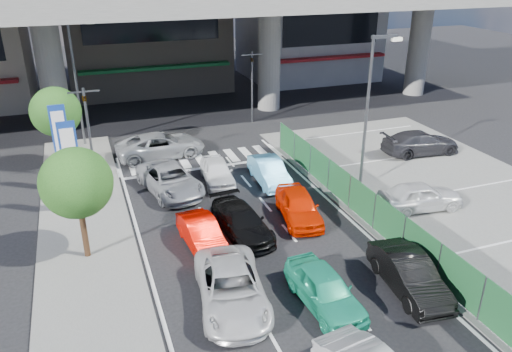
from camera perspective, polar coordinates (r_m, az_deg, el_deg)
name	(u,v)px	position (r m, az deg, el deg)	size (l,w,h in m)	color
ground	(282,277)	(19.75, 3.00, -11.49)	(120.00, 120.00, 0.00)	black
parking_lot	(473,209)	(26.74, 23.57, -3.49)	(12.00, 28.00, 0.06)	#605F5D
sidewalk_left	(88,256)	(21.95, -18.63, -8.70)	(4.00, 30.00, 0.12)	#605F5D
fence_run	(387,222)	(22.30, 14.75, -5.14)	(0.16, 22.00, 1.80)	#1D552C
building_center	(142,4)	(48.34, -12.90, 18.65)	(14.00, 10.90, 15.00)	gray
building_east	(308,16)	(52.13, 5.97, 17.77)	(12.00, 10.90, 12.00)	gray
traffic_light_left	(86,112)	(27.80, -18.83, 6.97)	(1.60, 1.24, 5.20)	#595B60
traffic_light_right	(252,70)	(36.60, -0.47, 12.07)	(1.60, 1.24, 5.20)	#595B60
street_lamp_right	(371,102)	(25.71, 12.97, 8.28)	(1.65, 0.22, 8.00)	#595B60
street_lamp_left	(78,73)	(33.44, -19.71, 11.04)	(1.65, 0.22, 8.00)	#595B60
signboard_near	(70,156)	(24.27, -20.47, 2.17)	(0.80, 0.14, 4.70)	#595B60
signboard_far	(61,136)	(27.12, -21.43, 4.24)	(0.80, 0.14, 4.70)	#595B60
tree_near	(76,183)	(20.43, -19.84, -0.78)	(2.80, 2.80, 4.80)	#382314
tree_far	(56,112)	(30.39, -21.92, 6.81)	(2.80, 2.80, 4.80)	#382314
sedan_white_mid_left	(231,288)	(18.05, -2.83, -12.64)	(2.29, 4.97, 1.38)	silver
taxi_teal_mid	(325,289)	(18.15, 7.84, -12.67)	(1.60, 3.97, 1.35)	#21A981
hatch_black_mid_right	(409,274)	(19.53, 17.09, -10.67)	(1.46, 4.19, 1.38)	black
taxi_orange_left	(202,234)	(21.41, -6.20, -6.61)	(1.29, 3.71, 1.22)	#F90D00
sedan_black_mid	(242,222)	(22.19, -1.65, -5.24)	(1.76, 4.32, 1.25)	black
taxi_orange_right	(299,206)	(23.47, 4.90, -3.43)	(1.63, 4.05, 1.38)	red
wagon_silver_front_left	(170,180)	(26.45, -9.80, -0.43)	(2.29, 4.97, 1.38)	#A3A6AB
sedan_white_front_mid	(217,171)	(27.27, -4.47, 0.52)	(1.53, 3.79, 1.29)	white
kei_truck_front_right	(269,171)	(27.17, 1.51, 0.53)	(1.40, 4.01, 1.32)	#5EBCEE
crossing_wagon_silver	(161,145)	(31.25, -10.85, 3.46)	(2.49, 5.39, 1.50)	#9C9EA2
parked_sedan_white	(420,196)	(25.45, 18.26, -2.18)	(1.65, 4.10, 1.40)	silver
parked_sedan_dgrey	(420,143)	(32.72, 18.28, 3.64)	(1.99, 4.90, 1.42)	#2D2C31
traffic_cone	(357,202)	(24.83, 11.47, -2.97)	(0.36, 0.36, 0.70)	#CA480B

